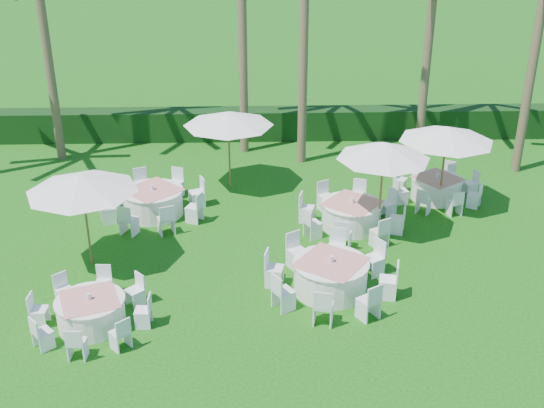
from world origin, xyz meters
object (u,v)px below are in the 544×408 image
(banquet_table_a, at_px, (91,311))
(banquet_table_b, at_px, (330,275))
(banquet_table_e, at_px, (351,214))
(umbrella_b, at_px, (384,150))
(umbrella_d, at_px, (447,134))
(umbrella_a, at_px, (82,183))
(banquet_table_f, at_px, (436,188))
(banquet_table_d, at_px, (153,201))
(umbrella_c, at_px, (228,118))

(banquet_table_a, height_order, banquet_table_b, banquet_table_b)
(banquet_table_a, distance_m, banquet_table_e, 8.32)
(banquet_table_e, height_order, umbrella_b, umbrella_b)
(umbrella_b, relative_size, umbrella_d, 0.97)
(banquet_table_a, distance_m, umbrella_a, 3.56)
(banquet_table_f, height_order, umbrella_a, umbrella_a)
(banquet_table_a, bearing_deg, banquet_table_d, 83.18)
(banquet_table_d, xyz_separation_m, umbrella_c, (2.33, 2.05, 2.00))
(umbrella_c, bearing_deg, banquet_table_d, -138.70)
(banquet_table_d, bearing_deg, umbrella_a, -113.44)
(banquet_table_e, xyz_separation_m, banquet_table_f, (3.06, 1.93, -0.04))
(umbrella_a, bearing_deg, umbrella_b, 11.09)
(banquet_table_e, distance_m, umbrella_b, 2.34)
(banquet_table_d, relative_size, banquet_table_e, 1.02)
(umbrella_a, xyz_separation_m, umbrella_c, (3.65, 5.08, 0.04))
(banquet_table_a, distance_m, umbrella_d, 11.74)
(banquet_table_a, relative_size, umbrella_b, 0.99)
(banquet_table_d, height_order, banquet_table_e, banquet_table_d)
(banquet_table_b, xyz_separation_m, banquet_table_e, (1.01, 3.53, -0.02))
(banquet_table_a, height_order, banquet_table_f, banquet_table_f)
(umbrella_b, distance_m, umbrella_c, 5.68)
(banquet_table_e, distance_m, umbrella_d, 3.87)
(banquet_table_a, xyz_separation_m, banquet_table_d, (0.71, 5.90, 0.06))
(umbrella_b, xyz_separation_m, umbrella_d, (2.25, 1.70, -0.13))
(umbrella_a, bearing_deg, umbrella_c, 54.34)
(banquet_table_b, bearing_deg, banquet_table_f, 53.32)
(umbrella_d, bearing_deg, banquet_table_f, 85.58)
(banquet_table_a, relative_size, umbrella_d, 0.97)
(banquet_table_f, bearing_deg, umbrella_d, -94.42)
(umbrella_b, relative_size, umbrella_c, 0.96)
(banquet_table_d, distance_m, umbrella_b, 7.29)
(umbrella_b, bearing_deg, banquet_table_a, -149.30)
(umbrella_c, xyz_separation_m, umbrella_d, (6.73, -1.79, 0.03))
(banquet_table_d, xyz_separation_m, umbrella_b, (6.81, -1.44, 2.16))
(banquet_table_a, xyz_separation_m, umbrella_a, (-0.61, 2.87, 2.02))
(banquet_table_e, distance_m, umbrella_a, 7.88)
(banquet_table_a, xyz_separation_m, banquet_table_f, (9.82, 6.78, 0.01))
(banquet_table_b, distance_m, banquet_table_e, 3.67)
(banquet_table_f, bearing_deg, banquet_table_b, -126.68)
(banquet_table_e, distance_m, umbrella_c, 5.25)
(banquet_table_e, relative_size, umbrella_b, 1.11)
(banquet_table_e, bearing_deg, banquet_table_b, -105.95)
(umbrella_c, relative_size, umbrella_d, 1.02)
(banquet_table_e, bearing_deg, umbrella_c, 140.14)
(umbrella_a, relative_size, umbrella_c, 0.98)
(banquet_table_a, height_order, umbrella_c, umbrella_c)
(banquet_table_b, relative_size, banquet_table_d, 1.04)
(banquet_table_a, xyz_separation_m, umbrella_c, (3.04, 7.95, 2.06))
(umbrella_d, bearing_deg, banquet_table_a, -147.75)
(umbrella_c, height_order, umbrella_d, umbrella_d)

